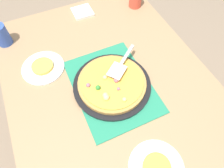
{
  "coord_description": "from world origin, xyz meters",
  "views": [
    {
      "loc": [
        0.48,
        -0.22,
        1.59
      ],
      "look_at": [
        0.0,
        0.0,
        0.77
      ],
      "focal_mm": 32.24,
      "sensor_mm": 36.0,
      "label": 1
    }
  ],
  "objects": [
    {
      "name": "pizza_server",
      "position": [
        -0.06,
        0.08,
        0.82
      ],
      "size": [
        0.18,
        0.21,
        0.01
      ],
      "color": "silver",
      "rests_on": "pizza"
    },
    {
      "name": "ground_plane",
      "position": [
        0.0,
        0.0,
        0.0
      ],
      "size": [
        8.0,
        8.0,
        0.0
      ],
      "primitive_type": "plane",
      "color": "#84705B"
    },
    {
      "name": "dining_table",
      "position": [
        0.0,
        0.0,
        0.64
      ],
      "size": [
        1.4,
        1.0,
        0.75
      ],
      "color": "#9E7A56",
      "rests_on": "ground_plane"
    },
    {
      "name": "plate_near_left",
      "position": [
        -0.25,
        -0.28,
        0.76
      ],
      "size": [
        0.22,
        0.22,
        0.01
      ],
      "primitive_type": "cylinder",
      "color": "white",
      "rests_on": "dining_table"
    },
    {
      "name": "pizza_pan",
      "position": [
        0.0,
        0.0,
        0.76
      ],
      "size": [
        0.38,
        0.38,
        0.01
      ],
      "primitive_type": "cylinder",
      "color": "black",
      "rests_on": "placemat"
    },
    {
      "name": "placemat",
      "position": [
        0.0,
        0.0,
        0.75
      ],
      "size": [
        0.48,
        0.36,
        0.01
      ],
      "primitive_type": "cube",
      "color": "#237F5B",
      "rests_on": "dining_table"
    },
    {
      "name": "pizza",
      "position": [
        0.0,
        -0.0,
        0.78
      ],
      "size": [
        0.33,
        0.33,
        0.05
      ],
      "color": "#B78442",
      "rests_on": "pizza_pan"
    },
    {
      "name": "served_slice_right",
      "position": [
        0.42,
        -0.0,
        0.77
      ],
      "size": [
        0.11,
        0.11,
        0.02
      ],
      "primitive_type": "cylinder",
      "color": "gold",
      "rests_on": "plate_far_right"
    },
    {
      "name": "served_slice_left",
      "position": [
        -0.25,
        -0.28,
        0.77
      ],
      "size": [
        0.11,
        0.11,
        0.02
      ],
      "primitive_type": "cylinder",
      "color": "#EAB747",
      "rests_on": "plate_near_left"
    },
    {
      "name": "napkin_stack",
      "position": [
        -0.58,
        0.06,
        0.76
      ],
      "size": [
        0.12,
        0.12,
        0.02
      ],
      "primitive_type": "cube",
      "color": "white",
      "rests_on": "dining_table"
    },
    {
      "name": "cup_near",
      "position": [
        -0.52,
        -0.43,
        0.81
      ],
      "size": [
        0.08,
        0.08,
        0.12
      ],
      "primitive_type": "cylinder",
      "color": "#3351AD",
      "rests_on": "dining_table"
    },
    {
      "name": "plate_far_right",
      "position": [
        0.42,
        -0.0,
        0.76
      ],
      "size": [
        0.22,
        0.22,
        0.01
      ],
      "primitive_type": "cylinder",
      "color": "white",
      "rests_on": "dining_table"
    }
  ]
}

